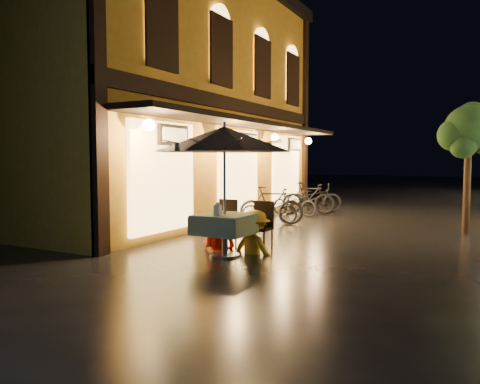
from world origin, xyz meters
The scene contains 15 objects.
ground centered at (0.00, 0.00, 0.00)m, with size 90.00×90.00×0.00m, color black.
west_building centered at (-5.72, 4.00, 3.71)m, with size 5.90×11.40×7.40m.
street_tree centered at (2.41, 4.51, 2.42)m, with size 1.43×1.20×3.15m.
cafe_table centered at (-1.40, -0.34, 0.59)m, with size 0.99×0.99×0.78m.
patio_umbrella centered at (-1.40, -0.34, 2.15)m, with size 2.56×2.56×2.46m.
cafe_chair_left centered at (-1.80, 0.39, 0.54)m, with size 0.42×0.42×0.97m.
cafe_chair_right centered at (-1.00, 0.39, 0.54)m, with size 0.42×0.42×0.97m.
table_lantern centered at (-1.40, -0.59, 0.92)m, with size 0.16×0.16×0.25m.
person_orange centered at (-1.82, 0.18, 0.78)m, with size 0.75×0.59×1.55m, color #F02E07.
person_yellow centered at (-1.05, 0.20, 0.80)m, with size 1.04×0.60×1.61m, color yellow.
bicycle_0 centered at (-2.50, 4.03, 0.41)m, with size 0.54×1.55×0.81m, color black.
bicycle_1 centered at (-2.38, 3.89, 0.52)m, with size 0.49×1.74×1.05m, color black.
bicycle_2 centered at (-2.56, 6.07, 0.40)m, with size 0.53×1.53×0.80m, color black.
bicycle_3 centered at (-2.35, 6.77, 0.52)m, with size 0.49×1.72×1.03m, color black.
bicycle_4 centered at (-2.41, 7.48, 0.49)m, with size 0.65×1.85×0.97m, color black.
Camera 1 is at (2.88, -7.71, 1.78)m, focal length 35.00 mm.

